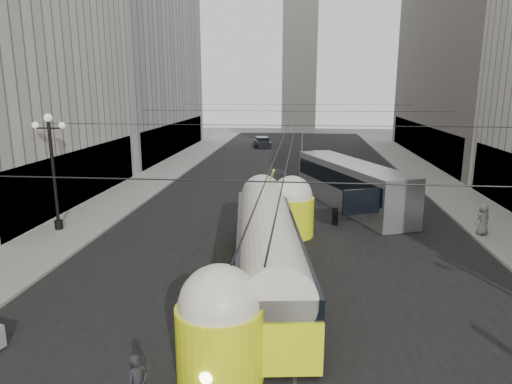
# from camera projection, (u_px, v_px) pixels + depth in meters

# --- Properties ---
(road) EXTENTS (20.00, 85.00, 0.02)m
(road) POSITION_uv_depth(u_px,v_px,m) (292.00, 183.00, 38.27)
(road) COLOR black
(road) RESTS_ON ground
(sidewalk_left) EXTENTS (4.00, 72.00, 0.15)m
(sidewalk_left) POSITION_uv_depth(u_px,v_px,m) (165.00, 172.00, 42.84)
(sidewalk_left) COLOR gray
(sidewalk_left) RESTS_ON ground
(sidewalk_right) EXTENTS (4.00, 72.00, 0.15)m
(sidewalk_right) POSITION_uv_depth(u_px,v_px,m) (428.00, 177.00, 40.46)
(sidewalk_right) COLOR gray
(sidewalk_right) RESTS_ON ground
(rail_left) EXTENTS (0.12, 85.00, 0.04)m
(rail_left) POSITION_uv_depth(u_px,v_px,m) (283.00, 183.00, 38.35)
(rail_left) COLOR gray
(rail_left) RESTS_ON ground
(rail_right) EXTENTS (0.12, 85.00, 0.04)m
(rail_right) POSITION_uv_depth(u_px,v_px,m) (301.00, 183.00, 38.20)
(rail_right) COLOR gray
(rail_right) RESTS_ON ground
(building_left_far) EXTENTS (12.60, 28.60, 28.60)m
(building_left_far) POSITION_uv_depth(u_px,v_px,m) (122.00, 29.00, 52.06)
(building_left_far) COLOR #999999
(building_left_far) RESTS_ON ground
(building_right_far) EXTENTS (12.60, 32.60, 32.60)m
(building_right_far) POSITION_uv_depth(u_px,v_px,m) (490.00, 4.00, 47.64)
(building_right_far) COLOR #514C47
(building_right_far) RESTS_ON ground
(distant_tower) EXTENTS (6.00, 6.00, 31.36)m
(distant_tower) POSITION_uv_depth(u_px,v_px,m) (300.00, 46.00, 80.95)
(distant_tower) COLOR #B2AFA8
(distant_tower) RESTS_ON ground
(lamppost_left_mid) EXTENTS (1.86, 0.44, 6.37)m
(lamppost_left_mid) POSITION_uv_depth(u_px,v_px,m) (53.00, 165.00, 24.63)
(lamppost_left_mid) COLOR black
(lamppost_left_mid) RESTS_ON sidewalk_left
(catenary) EXTENTS (25.00, 72.00, 0.23)m
(catenary) POSITION_uv_depth(u_px,v_px,m) (294.00, 113.00, 35.96)
(catenary) COLOR black
(catenary) RESTS_ON ground
(streetcar) EXTENTS (4.03, 15.21, 3.34)m
(streetcar) POSITION_uv_depth(u_px,v_px,m) (267.00, 246.00, 18.40)
(streetcar) COLOR #EAF615
(streetcar) RESTS_ON ground
(city_bus) EXTENTS (6.93, 12.41, 3.04)m
(city_bus) POSITION_uv_depth(u_px,v_px,m) (351.00, 183.00, 30.17)
(city_bus) COLOR #979A9C
(city_bus) RESTS_ON ground
(sedan_white_far) EXTENTS (2.63, 4.62, 1.37)m
(sedan_white_far) POSITION_uv_depth(u_px,v_px,m) (319.00, 159.00, 47.13)
(sedan_white_far) COLOR silver
(sedan_white_far) RESTS_ON ground
(sedan_dark_far) EXTENTS (2.77, 4.58, 1.35)m
(sedan_dark_far) POSITION_uv_depth(u_px,v_px,m) (262.00, 142.00, 61.14)
(sedan_dark_far) COLOR black
(sedan_dark_far) RESTS_ON ground
(pedestrian_sidewalk_right) EXTENTS (0.94, 0.74, 1.68)m
(pedestrian_sidewalk_right) POSITION_uv_depth(u_px,v_px,m) (483.00, 219.00, 24.30)
(pedestrian_sidewalk_right) COLOR gray
(pedestrian_sidewalk_right) RESTS_ON sidewalk_right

